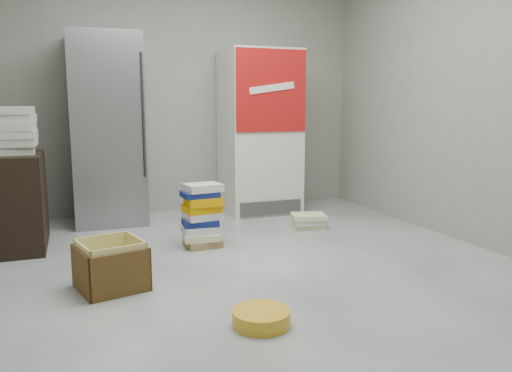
{
  "coord_description": "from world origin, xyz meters",
  "views": [
    {
      "loc": [
        -1.22,
        -3.15,
        1.19
      ],
      "look_at": [
        0.19,
        0.7,
        0.53
      ],
      "focal_mm": 35.0,
      "sensor_mm": 36.0,
      "label": 1
    }
  ],
  "objects_px": {
    "wood_shelf": "(13,202)",
    "cardboard_box": "(111,269)",
    "steel_fridge": "(107,130)",
    "phonebook_stack_main": "(202,215)",
    "coke_cooler": "(260,132)"
  },
  "relations": [
    {
      "from": "wood_shelf",
      "to": "cardboard_box",
      "type": "bearing_deg",
      "value": -61.26
    },
    {
      "from": "coke_cooler",
      "to": "phonebook_stack_main",
      "type": "xyz_separation_m",
      "value": [
        -0.98,
        -1.22,
        -0.63
      ]
    },
    {
      "from": "phonebook_stack_main",
      "to": "wood_shelf",
      "type": "bearing_deg",
      "value": 158.68
    },
    {
      "from": "wood_shelf",
      "to": "cardboard_box",
      "type": "relative_size",
      "value": 1.63
    },
    {
      "from": "steel_fridge",
      "to": "wood_shelf",
      "type": "distance_m",
      "value": 1.23
    },
    {
      "from": "coke_cooler",
      "to": "cardboard_box",
      "type": "height_order",
      "value": "coke_cooler"
    },
    {
      "from": "coke_cooler",
      "to": "wood_shelf",
      "type": "distance_m",
      "value": 2.63
    },
    {
      "from": "steel_fridge",
      "to": "phonebook_stack_main",
      "type": "height_order",
      "value": "steel_fridge"
    },
    {
      "from": "steel_fridge",
      "to": "wood_shelf",
      "type": "height_order",
      "value": "steel_fridge"
    },
    {
      "from": "steel_fridge",
      "to": "cardboard_box",
      "type": "distance_m",
      "value": 2.16
    },
    {
      "from": "wood_shelf",
      "to": "phonebook_stack_main",
      "type": "xyz_separation_m",
      "value": [
        1.5,
        -0.49,
        -0.13
      ]
    },
    {
      "from": "steel_fridge",
      "to": "coke_cooler",
      "type": "distance_m",
      "value": 1.65
    },
    {
      "from": "phonebook_stack_main",
      "to": "cardboard_box",
      "type": "xyz_separation_m",
      "value": [
        -0.81,
        -0.77,
        -0.14
      ]
    },
    {
      "from": "coke_cooler",
      "to": "wood_shelf",
      "type": "bearing_deg",
      "value": -163.72
    },
    {
      "from": "steel_fridge",
      "to": "cardboard_box",
      "type": "bearing_deg",
      "value": -93.92
    }
  ]
}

